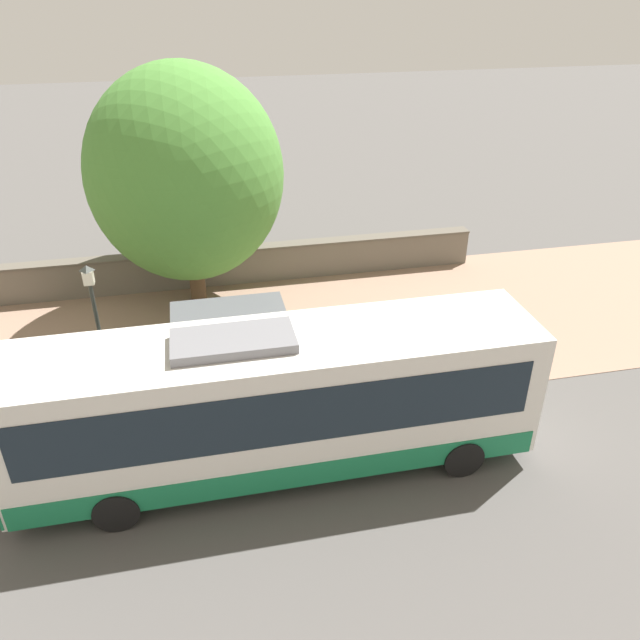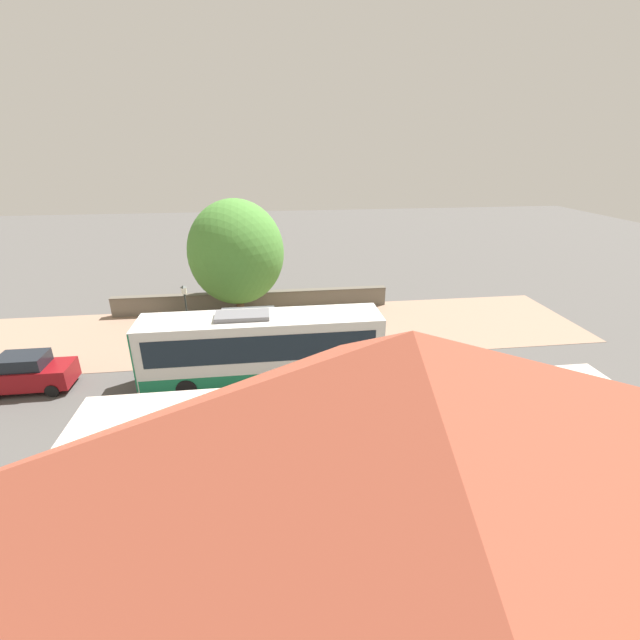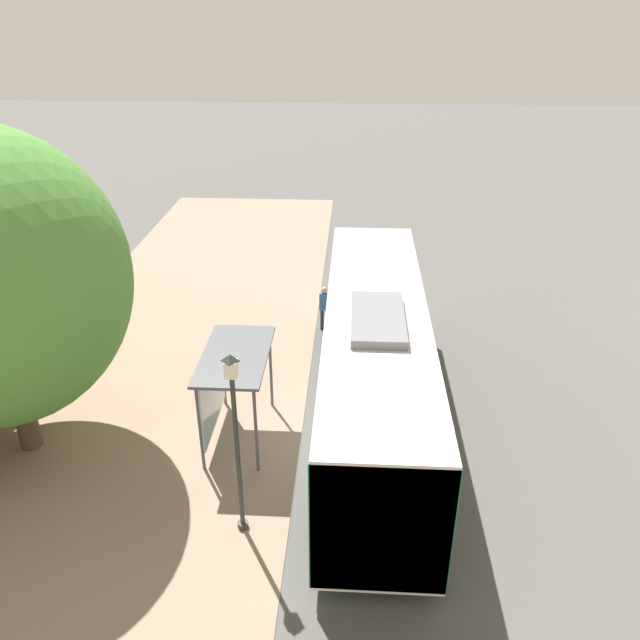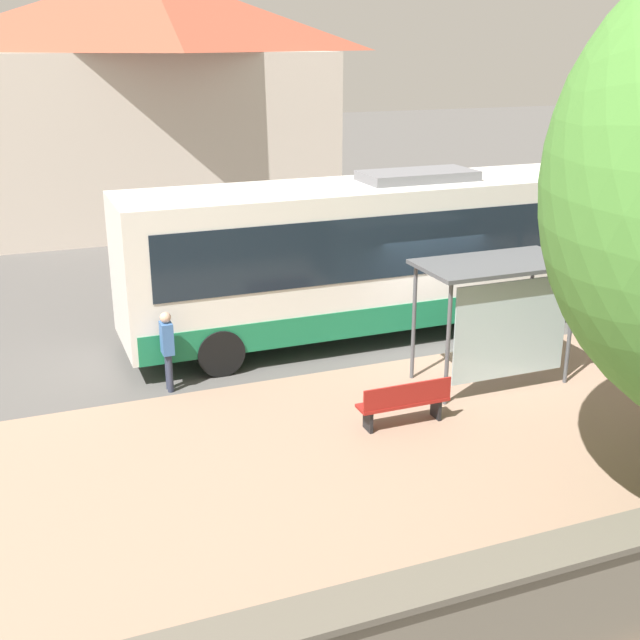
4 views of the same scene
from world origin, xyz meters
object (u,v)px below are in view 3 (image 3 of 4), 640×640
at_px(pedestrian, 324,305).
at_px(bench, 215,369).
at_px(bus, 374,362).
at_px(bus_shelter, 230,369).
at_px(street_lamp_near, 236,432).

bearing_deg(pedestrian, bench, -130.89).
bearing_deg(bench, bus, -20.45).
relative_size(bus_shelter, street_lamp_near, 0.69).
bearing_deg(street_lamp_near, pedestrian, 82.07).
bearing_deg(pedestrian, street_lamp_near, -97.93).
distance_m(pedestrian, bench, 4.81).
bearing_deg(bus_shelter, bench, 112.25).
bearing_deg(bus, street_lamp_near, -125.59).
bearing_deg(bus_shelter, street_lamp_near, -76.70).
bearing_deg(bus, bench, 159.55).
height_order(bus, street_lamp_near, street_lamp_near).
relative_size(bus, street_lamp_near, 2.70).
xyz_separation_m(bus, pedestrian, (-1.59, 5.38, -0.99)).
relative_size(bus, bench, 6.99).
xyz_separation_m(bus, bus_shelter, (-3.68, -0.78, 0.13)).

